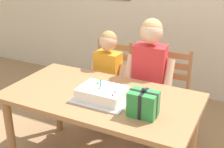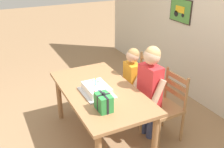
# 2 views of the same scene
# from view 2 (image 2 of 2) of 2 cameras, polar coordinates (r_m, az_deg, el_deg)

# --- Properties ---
(ground_plane) EXTENTS (20.00, 20.00, 0.00)m
(ground_plane) POSITION_cam_2_polar(r_m,az_deg,el_deg) (3.63, -2.37, -13.83)
(ground_plane) COLOR #997551
(back_wall) EXTENTS (6.40, 0.11, 2.60)m
(back_wall) POSITION_cam_2_polar(r_m,az_deg,el_deg) (4.09, 22.34, 9.38)
(back_wall) COLOR beige
(back_wall) RESTS_ON ground
(dining_table) EXTENTS (1.59, 0.85, 0.74)m
(dining_table) POSITION_cam_2_polar(r_m,az_deg,el_deg) (3.26, -2.57, -4.94)
(dining_table) COLOR #9E7047
(dining_table) RESTS_ON ground
(birthday_cake) EXTENTS (0.44, 0.34, 0.19)m
(birthday_cake) POSITION_cam_2_polar(r_m,az_deg,el_deg) (3.13, -3.38, -3.36)
(birthday_cake) COLOR silver
(birthday_cake) RESTS_ON dining_table
(gift_box_red_large) EXTENTS (0.21, 0.15, 0.22)m
(gift_box_red_large) POSITION_cam_2_polar(r_m,az_deg,el_deg) (2.78, -1.83, -6.18)
(gift_box_red_large) COLOR #2D8E42
(gift_box_red_large) RESTS_ON dining_table
(chair_left) EXTENTS (0.42, 0.42, 0.92)m
(chair_left) POSITION_cam_2_polar(r_m,az_deg,el_deg) (3.92, 5.84, -2.54)
(chair_left) COLOR #A87A4C
(chair_left) RESTS_ON ground
(chair_right) EXTENTS (0.43, 0.43, 0.92)m
(chair_right) POSITION_cam_2_polar(r_m,az_deg,el_deg) (3.47, 11.57, -6.97)
(chair_right) COLOR #A87A4C
(chair_right) RESTS_ON ground
(child_older) EXTENTS (0.48, 0.28, 1.27)m
(child_older) POSITION_cam_2_polar(r_m,az_deg,el_deg) (3.31, 8.27, -2.23)
(child_older) COLOR #38426B
(child_older) RESTS_ON ground
(child_younger) EXTENTS (0.41, 0.24, 1.11)m
(child_younger) POSITION_cam_2_polar(r_m,az_deg,el_deg) (3.68, 4.34, -0.83)
(child_younger) COLOR #38426B
(child_younger) RESTS_ON ground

